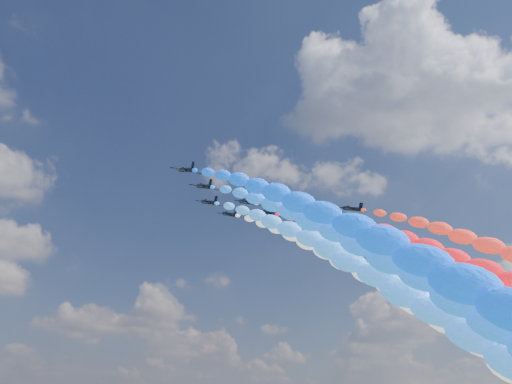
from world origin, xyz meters
TOP-DOWN VIEW (x-y plane):
  - jet_0 at (-26.91, -4.43)m, footprint 8.96×11.76m
  - trail_0 at (-26.91, -52.02)m, footprint 6.35×92.67m
  - jet_1 at (-17.28, 3.49)m, footprint 9.02×11.81m
  - trail_1 at (-17.28, -44.10)m, footprint 6.35×92.67m
  - jet_2 at (-9.35, 14.39)m, footprint 8.30×11.29m
  - trail_2 at (-9.35, -33.20)m, footprint 6.35×92.67m
  - jet_3 at (-0.24, 7.89)m, footprint 8.29×11.28m
  - trail_3 at (-0.24, -39.70)m, footprint 6.35×92.67m
  - jet_4 at (1.74, 20.88)m, footprint 8.86×11.69m
  - trail_4 at (1.74, -26.71)m, footprint 6.35×92.67m
  - jet_5 at (10.88, 13.04)m, footprint 8.77×11.63m
  - trail_5 at (10.88, -34.55)m, footprint 6.35×92.67m
  - jet_6 at (18.48, 4.21)m, footprint 8.52×11.45m
  - trail_6 at (18.48, -43.38)m, footprint 6.35×92.67m
  - jet_7 at (29.08, -4.52)m, footprint 8.85×11.69m
  - trail_7 at (29.08, -52.11)m, footprint 6.35×92.67m

SIDE VIEW (x-z plane):
  - trail_0 at x=-26.91m, z-range 39.48..94.00m
  - trail_1 at x=-17.28m, z-range 39.48..94.00m
  - trail_2 at x=-9.35m, z-range 39.48..94.00m
  - trail_3 at x=-0.24m, z-range 39.48..94.00m
  - trail_4 at x=1.74m, z-range 39.48..94.00m
  - trail_5 at x=10.88m, z-range 39.48..94.00m
  - trail_6 at x=18.48m, z-range 39.48..94.00m
  - trail_7 at x=29.08m, z-range 39.48..94.00m
  - jet_0 at x=-26.91m, z-range 89.40..95.34m
  - jet_1 at x=-17.28m, z-range 89.40..95.34m
  - jet_2 at x=-9.35m, z-range 89.40..95.34m
  - jet_3 at x=-0.24m, z-range 89.40..95.34m
  - jet_4 at x=1.74m, z-range 89.40..95.34m
  - jet_5 at x=10.88m, z-range 89.40..95.34m
  - jet_6 at x=18.48m, z-range 89.40..95.34m
  - jet_7 at x=29.08m, z-range 89.40..95.34m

